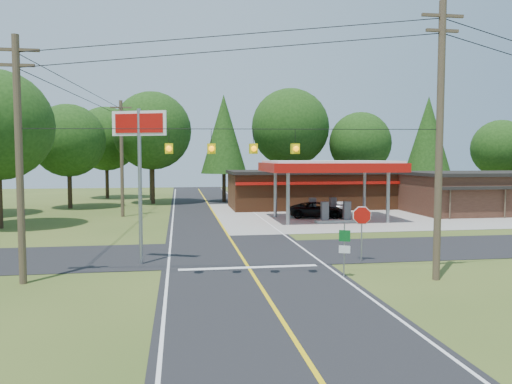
{
  "coord_description": "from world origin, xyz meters",
  "views": [
    {
      "loc": [
        -3.18,
        -26.28,
        5.15
      ],
      "look_at": [
        2.0,
        7.0,
        2.8
      ],
      "focal_mm": 35.0,
      "sensor_mm": 36.0,
      "label": 1
    }
  ],
  "objects": [
    {
      "name": "route_sign_post",
      "position": [
        3.8,
        -6.02,
        1.4
      ],
      "size": [
        0.46,
        0.21,
        2.35
      ],
      "color": "gray",
      "rests_on": "ground"
    },
    {
      "name": "convenience_store",
      "position": [
        10.0,
        22.98,
        1.92
      ],
      "size": [
        16.4,
        7.55,
        3.8
      ],
      "color": "brown",
      "rests_on": "ground"
    },
    {
      "name": "utility_pole_north",
      "position": [
        -6.5,
        35.0,
        4.75
      ],
      "size": [
        0.3,
        0.3,
        9.5
      ],
      "color": "#473828",
      "rests_on": "ground"
    },
    {
      "name": "utility_pole_far_left",
      "position": [
        -8.0,
        18.0,
        5.2
      ],
      "size": [
        1.8,
        0.3,
        10.0
      ],
      "color": "#473828",
      "rests_on": "ground"
    },
    {
      "name": "treeline_backdrop",
      "position": [
        0.82,
        24.01,
        7.49
      ],
      "size": [
        70.27,
        51.59,
        13.3
      ],
      "color": "#332316",
      "rests_on": "ground"
    },
    {
      "name": "gas_canopy",
      "position": [
        9.0,
        13.0,
        4.27
      ],
      "size": [
        10.6,
        7.4,
        4.88
      ],
      "color": "gray",
      "rests_on": "ground"
    },
    {
      "name": "ground",
      "position": [
        0.0,
        0.0,
        0.0
      ],
      "size": [
        120.0,
        120.0,
        0.0
      ],
      "primitive_type": "plane",
      "color": "#364C1A",
      "rests_on": "ground"
    },
    {
      "name": "overhead_beacons",
      "position": [
        -1.0,
        -6.0,
        6.21
      ],
      "size": [
        17.04,
        2.04,
        1.03
      ],
      "color": "black",
      "rests_on": "ground"
    },
    {
      "name": "utility_pole_near_right",
      "position": [
        7.5,
        -7.0,
        5.96
      ],
      "size": [
        1.8,
        0.3,
        11.5
      ],
      "color": "#473828",
      "rests_on": "ground"
    },
    {
      "name": "suv_car",
      "position": [
        8.5,
        14.5,
        0.67
      ],
      "size": [
        5.86,
        5.86,
        1.34
      ],
      "primitive_type": "imported",
      "rotation": [
        0.0,
        0.0,
        1.32
      ],
      "color": "black",
      "rests_on": "ground"
    },
    {
      "name": "lane_center_yellow",
      "position": [
        0.0,
        0.0,
        0.03
      ],
      "size": [
        0.15,
        110.0,
        0.0
      ],
      "primitive_type": "cube",
      "color": "yellow",
      "rests_on": "main_highway"
    },
    {
      "name": "octagonal_stop_sign",
      "position": [
        5.72,
        -3.01,
        2.09
      ],
      "size": [
        0.9,
        0.38,
        2.77
      ],
      "color": "gray",
      "rests_on": "ground"
    },
    {
      "name": "main_highway",
      "position": [
        0.0,
        0.0,
        0.01
      ],
      "size": [
        8.0,
        120.0,
        0.02
      ],
      "primitive_type": "cube",
      "color": "black",
      "rests_on": "ground"
    },
    {
      "name": "sedan_car",
      "position": [
        12.42,
        20.78,
        0.75
      ],
      "size": [
        5.3,
        5.3,
        1.5
      ],
      "primitive_type": "imported",
      "rotation": [
        0.0,
        0.0,
        -0.23
      ],
      "color": "white",
      "rests_on": "ground"
    },
    {
      "name": "big_stop_sign",
      "position": [
        -5.0,
        -2.01,
        5.6
      ],
      "size": [
        2.59,
        1.11,
        7.44
      ],
      "color": "gray",
      "rests_on": "ground"
    },
    {
      "name": "cross_road",
      "position": [
        0.0,
        0.0,
        0.01
      ],
      "size": [
        70.0,
        7.0,
        0.02
      ],
      "primitive_type": "cube",
      "color": "black",
      "rests_on": "ground"
    },
    {
      "name": "utility_pole_near_left",
      "position": [
        -9.5,
        -5.0,
        5.2
      ],
      "size": [
        1.8,
        0.3,
        10.0
      ],
      "color": "#473828",
      "rests_on": "ground"
    }
  ]
}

